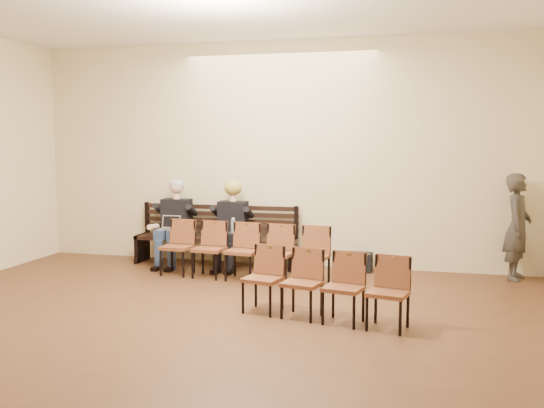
{
  "coord_description": "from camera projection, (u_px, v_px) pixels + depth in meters",
  "views": [
    {
      "loc": [
        2.2,
        -4.27,
        1.96
      ],
      "look_at": [
        0.11,
        4.05,
        1.06
      ],
      "focal_mm": 40.0,
      "sensor_mm": 36.0,
      "label": 1
    }
  ],
  "objects": [
    {
      "name": "ground",
      "position": [
        136.0,
        386.0,
        4.86
      ],
      "size": [
        10.0,
        10.0,
        0.0
      ],
      "primitive_type": "plane",
      "color": "#54321D",
      "rests_on": "ground"
    },
    {
      "name": "room_walls",
      "position": [
        170.0,
        75.0,
        5.35
      ],
      "size": [
        8.02,
        10.01,
        3.51
      ],
      "color": "beige",
      "rests_on": "ground"
    },
    {
      "name": "water_bottle",
      "position": [
        233.0,
        234.0,
        9.07
      ],
      "size": [
        0.07,
        0.07,
        0.23
      ],
      "primitive_type": "cylinder",
      "rotation": [
        0.0,
        0.0,
        0.06
      ],
      "color": "silver",
      "rests_on": "bench"
    },
    {
      "name": "bench",
      "position": [
        215.0,
        251.0,
        9.56
      ],
      "size": [
        2.6,
        0.9,
        0.45
      ],
      "primitive_type": "cube",
      "color": "black",
      "rests_on": "ground"
    },
    {
      "name": "passerby",
      "position": [
        518.0,
        219.0,
        8.51
      ],
      "size": [
        0.58,
        0.72,
        1.73
      ],
      "primitive_type": "imported",
      "rotation": [
        0.0,
        0.0,
        1.29
      ],
      "color": "#34302B",
      "rests_on": "ground"
    },
    {
      "name": "chair_row_back",
      "position": [
        322.0,
        286.0,
        6.6
      ],
      "size": [
        1.91,
        0.81,
        0.77
      ],
      "primitive_type": "cube",
      "rotation": [
        0.0,
        0.0,
        -0.22
      ],
      "color": "brown",
      "rests_on": "ground"
    },
    {
      "name": "seated_man",
      "position": [
        174.0,
        223.0,
        9.55
      ],
      "size": [
        0.56,
        0.77,
        1.34
      ],
      "primitive_type": null,
      "color": "black",
      "rests_on": "ground"
    },
    {
      "name": "chair_row_front",
      "position": [
        242.0,
        252.0,
        8.52
      ],
      "size": [
        2.51,
        0.68,
        0.81
      ],
      "primitive_type": "cube",
      "rotation": [
        0.0,
        0.0,
        -0.1
      ],
      "color": "brown",
      "rests_on": "ground"
    },
    {
      "name": "seated_woman",
      "position": [
        231.0,
        227.0,
        9.32
      ],
      "size": [
        0.54,
        0.75,
        1.26
      ],
      "primitive_type": null,
      "color": "black",
      "rests_on": "ground"
    },
    {
      "name": "bag",
      "position": [
        359.0,
        262.0,
        9.12
      ],
      "size": [
        0.39,
        0.28,
        0.28
      ],
      "primitive_type": "cube",
      "rotation": [
        0.0,
        0.0,
        -0.05
      ],
      "color": "black",
      "rests_on": "ground"
    },
    {
      "name": "laptop",
      "position": [
        168.0,
        232.0,
        9.36
      ],
      "size": [
        0.32,
        0.27,
        0.22
      ],
      "primitive_type": "cube",
      "rotation": [
        0.0,
        0.0,
        0.1
      ],
      "color": "silver",
      "rests_on": "bench"
    }
  ]
}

